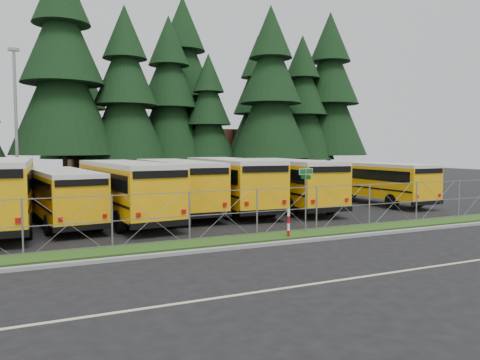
% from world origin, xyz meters
% --- Properties ---
extents(ground, '(120.00, 120.00, 0.00)m').
position_xyz_m(ground, '(0.00, 0.00, 0.00)').
color(ground, black).
rests_on(ground, ground).
extents(curb, '(50.00, 0.25, 0.12)m').
position_xyz_m(curb, '(0.00, -3.10, 0.06)').
color(curb, gray).
rests_on(curb, ground).
extents(grass_verge, '(50.00, 1.40, 0.06)m').
position_xyz_m(grass_verge, '(0.00, -1.70, 0.03)').
color(grass_verge, '#1C4012').
rests_on(grass_verge, ground).
extents(road_lane_line, '(50.00, 0.12, 0.01)m').
position_xyz_m(road_lane_line, '(0.00, -8.00, 0.01)').
color(road_lane_line, beige).
rests_on(road_lane_line, ground).
extents(chainlink_fence, '(44.00, 0.10, 2.00)m').
position_xyz_m(chainlink_fence, '(0.00, -1.00, 1.00)').
color(chainlink_fence, gray).
rests_on(chainlink_fence, ground).
extents(brick_building, '(22.00, 10.00, 6.00)m').
position_xyz_m(brick_building, '(6.00, 40.00, 3.00)').
color(brick_building, brown).
rests_on(brick_building, ground).
extents(bus_2, '(3.43, 10.25, 2.64)m').
position_xyz_m(bus_2, '(-8.30, 5.59, 1.32)').
color(bus_2, '#E79D07').
rests_on(bus_2, ground).
extents(bus_3, '(3.76, 11.61, 2.99)m').
position_xyz_m(bus_3, '(-5.33, 5.31, 1.50)').
color(bus_3, '#E79D07').
rests_on(bus_3, ground).
extents(bus_4, '(2.96, 11.43, 2.98)m').
position_xyz_m(bus_4, '(-2.18, 6.97, 1.49)').
color(bus_4, '#E79D07').
rests_on(bus_4, ground).
extents(bus_5, '(3.52, 11.81, 3.05)m').
position_xyz_m(bus_5, '(1.02, 6.70, 1.53)').
color(bus_5, '#E79D07').
rests_on(bus_5, ground).
extents(bus_6, '(3.66, 11.54, 2.98)m').
position_xyz_m(bus_6, '(4.57, 6.12, 1.49)').
color(bus_6, '#E79D07').
rests_on(bus_6, ground).
extents(bus_east, '(2.58, 10.33, 2.70)m').
position_xyz_m(bus_east, '(11.13, 5.99, 1.35)').
color(bus_east, '#E79D07').
rests_on(bus_east, ground).
extents(street_sign, '(0.82, 0.54, 2.81)m').
position_xyz_m(street_sign, '(1.12, -1.46, 2.03)').
color(street_sign, gray).
rests_on(street_sign, ground).
extents(striped_bollard, '(0.11, 0.11, 1.20)m').
position_xyz_m(striped_bollard, '(-0.09, -2.07, 0.60)').
color(striped_bollard, '#B20C0C').
rests_on(striped_bollard, ground).
extents(light_standard, '(0.70, 0.35, 10.14)m').
position_xyz_m(light_standard, '(-10.29, 15.59, 5.50)').
color(light_standard, gray).
rests_on(light_standard, ground).
extents(conifer_3, '(9.35, 9.35, 20.68)m').
position_xyz_m(conifer_3, '(-6.54, 26.40, 10.34)').
color(conifer_3, black).
rests_on(conifer_3, ground).
extents(conifer_4, '(7.70, 7.70, 17.02)m').
position_xyz_m(conifer_4, '(-1.02, 26.42, 8.51)').
color(conifer_4, black).
rests_on(conifer_4, ground).
extents(conifer_5, '(7.78, 7.78, 17.21)m').
position_xyz_m(conifer_5, '(3.92, 28.84, 8.60)').
color(conifer_5, black).
rests_on(conifer_5, ground).
extents(conifer_6, '(6.03, 6.03, 13.34)m').
position_xyz_m(conifer_6, '(7.56, 26.99, 6.67)').
color(conifer_6, black).
rests_on(conifer_6, ground).
extents(conifer_7, '(8.19, 8.19, 18.11)m').
position_xyz_m(conifer_7, '(13.21, 24.01, 9.06)').
color(conifer_7, black).
rests_on(conifer_7, ground).
extents(conifer_8, '(7.31, 7.31, 16.16)m').
position_xyz_m(conifer_8, '(18.51, 26.38, 8.08)').
color(conifer_8, black).
rests_on(conifer_8, ground).
extents(conifer_9, '(8.67, 8.67, 19.18)m').
position_xyz_m(conifer_9, '(22.36, 26.61, 9.59)').
color(conifer_9, black).
rests_on(conifer_9, ground).
extents(conifer_11, '(7.75, 7.75, 17.14)m').
position_xyz_m(conifer_11, '(-4.59, 34.15, 8.57)').
color(conifer_11, black).
rests_on(conifer_11, ground).
extents(conifer_12, '(9.27, 9.27, 20.51)m').
position_xyz_m(conifer_12, '(6.58, 32.35, 10.25)').
color(conifer_12, black).
rests_on(conifer_12, ground).
extents(conifer_13, '(7.74, 7.74, 17.11)m').
position_xyz_m(conifer_13, '(15.94, 32.23, 8.55)').
color(conifer_13, black).
rests_on(conifer_13, ground).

